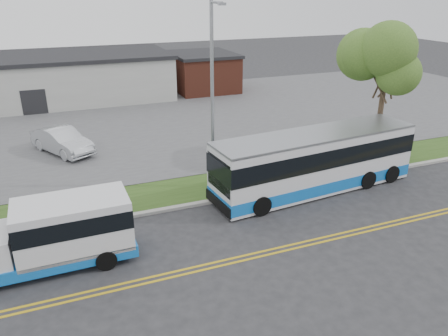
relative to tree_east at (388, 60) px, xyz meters
name	(u,v)px	position (x,y,z in m)	size (l,w,h in m)	color
ground	(174,221)	(-14.00, -3.00, -6.20)	(140.00, 140.00, 0.00)	#28282B
lane_line_north	(201,266)	(-14.00, -6.85, -6.20)	(70.00, 0.12, 0.01)	gold
lane_line_south	(203,270)	(-14.00, -7.15, -6.20)	(70.00, 0.12, 0.01)	gold
curb	(168,209)	(-14.00, -1.90, -6.13)	(80.00, 0.30, 0.15)	#9E9B93
verge	(159,195)	(-14.00, -0.10, -6.15)	(80.00, 3.30, 0.10)	#294416
parking_lot	(117,123)	(-14.00, 14.00, -6.15)	(80.00, 25.00, 0.10)	#4C4C4F
commercial_building	(33,79)	(-20.00, 24.00, -4.02)	(25.40, 10.40, 4.35)	#9E9E99
brick_wing	(203,72)	(-3.50, 23.00, -4.24)	(6.30, 7.30, 3.90)	brown
tree_east	(388,60)	(0.00, 0.00, 0.00)	(5.20, 5.20, 8.33)	#3E2B22
streetlight_near	(213,93)	(-11.00, -0.27, -0.97)	(0.35, 1.53, 9.50)	gray
shuttle_bus	(55,233)	(-19.11, -4.68, -4.78)	(6.99, 2.42, 2.66)	blue
transit_bus	(315,161)	(-6.07, -2.40, -4.59)	(11.68, 3.69, 3.19)	silver
parked_car_a	(62,141)	(-18.31, 8.27, -5.28)	(1.74, 5.00, 1.65)	#BABDC2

